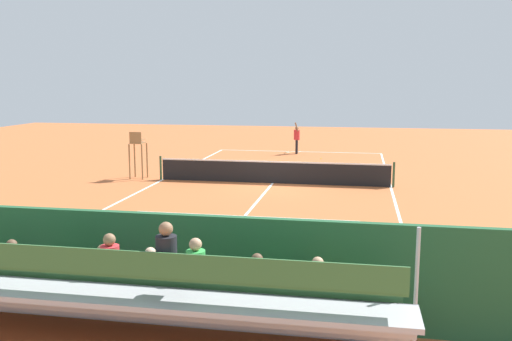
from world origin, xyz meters
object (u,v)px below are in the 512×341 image
at_px(tennis_net, 273,172).
at_px(tennis_ball_near, 321,158).
at_px(tennis_ball_far, 281,161).
at_px(tennis_player, 297,137).
at_px(bleacher_stand, 131,295).
at_px(umpire_chair, 138,150).
at_px(courtside_bench, 301,283).
at_px(tennis_racket, 288,153).
at_px(equipment_bag, 209,298).

relative_size(tennis_net, tennis_ball_near, 156.06).
relative_size(tennis_net, tennis_ball_far, 156.06).
xyz_separation_m(tennis_player, tennis_ball_far, (0.47, 3.61, -0.98)).
bearing_deg(bleacher_stand, tennis_ball_near, -93.81).
relative_size(umpire_chair, tennis_ball_far, 32.42).
relative_size(courtside_bench, tennis_racket, 3.22).
relative_size(umpire_chair, courtside_bench, 1.19).
bearing_deg(tennis_racket, bleacher_stand, 91.45).
height_order(tennis_player, tennis_ball_far, tennis_player).
bearing_deg(tennis_ball_near, tennis_ball_far, 36.13).
distance_m(bleacher_stand, tennis_player, 25.30).
height_order(tennis_net, tennis_ball_near, tennis_net).
height_order(tennis_player, tennis_ball_near, tennis_player).
xyz_separation_m(courtside_bench, tennis_player, (2.67, -23.26, 0.46)).
relative_size(bleacher_stand, courtside_bench, 5.03).
bearing_deg(umpire_chair, tennis_player, -121.67).
bearing_deg(tennis_racket, equipment_bag, 93.50).
xyz_separation_m(bleacher_stand, umpire_chair, (6.20, -15.37, 0.38)).
bearing_deg(tennis_player, bleacher_stand, 90.17).
xyz_separation_m(bleacher_stand, tennis_ball_far, (0.55, -21.69, -0.90)).
bearing_deg(tennis_net, tennis_ball_far, -85.13).
distance_m(tennis_net, courtside_bench, 13.52).
distance_m(courtside_bench, tennis_racket, 23.80).
distance_m(tennis_player, tennis_racket, 1.20).
relative_size(bleacher_stand, umpire_chair, 4.23).
xyz_separation_m(umpire_chair, tennis_ball_far, (-5.66, -6.33, -1.28)).
bearing_deg(courtside_bench, umpire_chair, -56.57).
distance_m(bleacher_stand, equipment_bag, 2.21).
relative_size(umpire_chair, tennis_racket, 3.82).
bearing_deg(tennis_ball_far, equipment_bag, 93.89).
bearing_deg(courtside_bench, bleacher_stand, 38.15).
bearing_deg(tennis_ball_near, courtside_bench, 92.83).
bearing_deg(equipment_bag, tennis_net, -86.57).
bearing_deg(umpire_chair, tennis_ball_far, -131.80).
height_order(courtside_bench, tennis_racket, courtside_bench).
xyz_separation_m(bleacher_stand, tennis_player, (0.08, -25.30, 0.08)).
xyz_separation_m(bleacher_stand, tennis_ball_near, (-1.55, -23.22, -0.90)).
relative_size(bleacher_stand, tennis_racket, 16.19).
height_order(umpire_chair, equipment_bag, umpire_chair).
xyz_separation_m(umpire_chair, equipment_bag, (-7.00, 13.46, -1.13)).
height_order(umpire_chair, tennis_racket, umpire_chair).
height_order(tennis_racket, tennis_ball_far, tennis_ball_far).
distance_m(tennis_net, tennis_player, 10.00).
xyz_separation_m(tennis_net, tennis_player, (0.07, -9.99, 0.51)).
bearing_deg(tennis_net, tennis_player, -89.58).
height_order(courtside_bench, tennis_ball_near, courtside_bench).
height_order(equipment_bag, tennis_ball_near, equipment_bag).
relative_size(tennis_racket, tennis_ball_far, 8.48).
distance_m(umpire_chair, tennis_racket, 11.72).
distance_m(bleacher_stand, courtside_bench, 3.32).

